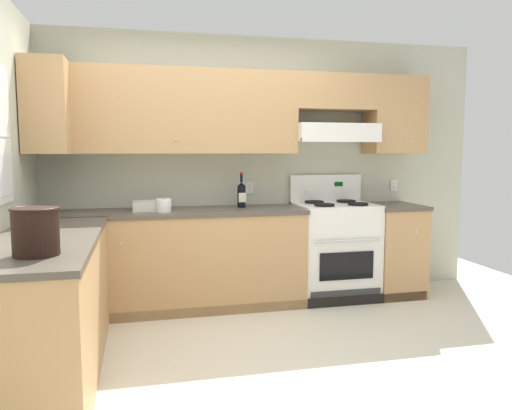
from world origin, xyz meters
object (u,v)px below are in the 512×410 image
(wine_bottle, at_px, (241,194))
(bucket, at_px, (36,230))
(bowl, at_px, (151,207))
(stove, at_px, (335,249))
(paper_towel_roll, at_px, (164,205))

(wine_bottle, relative_size, bucket, 1.34)
(bowl, bearing_deg, stove, -1.20)
(wine_bottle, height_order, paper_towel_roll, wine_bottle)
(paper_towel_roll, bearing_deg, wine_bottle, 14.10)
(bowl, xyz_separation_m, paper_towel_roll, (0.11, -0.14, 0.03))
(stove, bearing_deg, bowl, 178.80)
(bowl, distance_m, paper_towel_roll, 0.18)
(paper_towel_roll, bearing_deg, stove, 3.61)
(stove, bearing_deg, paper_towel_roll, -176.39)
(bucket, height_order, paper_towel_roll, bucket)
(wine_bottle, xyz_separation_m, paper_towel_roll, (-0.74, -0.18, -0.07))
(wine_bottle, relative_size, bowl, 1.03)
(paper_towel_roll, bearing_deg, bucket, -112.91)
(wine_bottle, bearing_deg, stove, -4.98)
(wine_bottle, xyz_separation_m, bowl, (-0.84, -0.04, -0.10))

